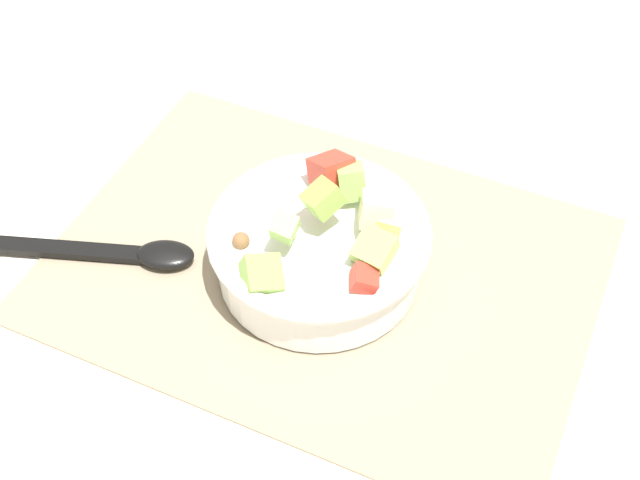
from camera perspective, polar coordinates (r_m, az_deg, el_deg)
ground_plane at (r=0.84m, az=0.16°, el=-1.93°), size 2.40×2.40×0.00m
placemat at (r=0.83m, az=0.16°, el=-1.79°), size 0.51×0.37×0.01m
salad_bowl at (r=0.80m, az=0.06°, el=-0.37°), size 0.21×0.21×0.11m
serving_spoon at (r=0.86m, az=-13.48°, el=-0.76°), size 0.23×0.10×0.01m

